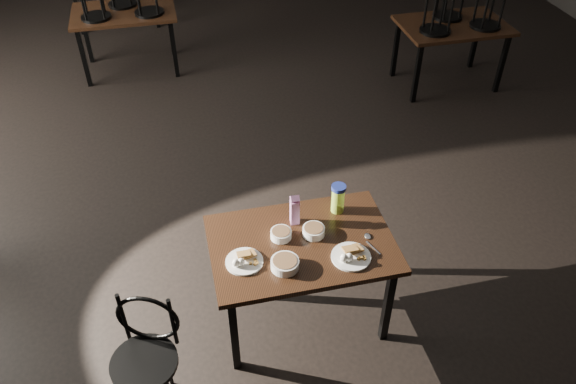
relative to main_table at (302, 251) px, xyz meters
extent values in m
plane|color=black|center=(0.26, 2.06, -0.67)|extent=(12.00, 12.00, 0.00)
cube|color=black|center=(0.00, 0.00, 0.06)|extent=(1.20, 0.80, 0.04)
cube|color=black|center=(-0.52, -0.32, -0.32)|extent=(0.05, 0.05, 0.71)
cube|color=black|center=(0.52, -0.32, -0.32)|extent=(0.05, 0.05, 0.71)
cube|color=black|center=(-0.52, 0.32, -0.32)|extent=(0.05, 0.05, 0.71)
cube|color=black|center=(0.52, 0.32, -0.32)|extent=(0.05, 0.05, 0.71)
cylinder|color=white|center=(-0.39, -0.09, 0.09)|extent=(0.24, 0.24, 0.01)
cube|color=olive|center=(-0.39, -0.05, 0.14)|extent=(0.09, 0.08, 0.04)
cube|color=olive|center=(-0.36, -0.05, 0.14)|extent=(0.10, 0.10, 0.03)
ellipsoid|color=white|center=(-0.45, -0.12, 0.12)|extent=(0.05, 0.05, 0.06)
ellipsoid|color=white|center=(-0.42, -0.12, 0.12)|extent=(0.05, 0.05, 0.06)
cylinder|color=white|center=(0.27, -0.20, 0.09)|extent=(0.25, 0.25, 0.02)
cube|color=olive|center=(0.27, -0.16, 0.14)|extent=(0.09, 0.09, 0.04)
cube|color=olive|center=(0.30, -0.16, 0.14)|extent=(0.11, 0.11, 0.03)
ellipsoid|color=white|center=(0.21, -0.24, 0.12)|extent=(0.05, 0.05, 0.06)
ellipsoid|color=white|center=(0.24, -0.24, 0.12)|extent=(0.05, 0.05, 0.06)
cylinder|color=white|center=(-0.12, 0.07, 0.11)|extent=(0.14, 0.14, 0.05)
cylinder|color=brown|center=(-0.12, 0.07, 0.13)|extent=(0.12, 0.12, 0.01)
cylinder|color=white|center=(0.09, 0.05, 0.11)|extent=(0.15, 0.15, 0.06)
cylinder|color=brown|center=(0.09, 0.05, 0.13)|extent=(0.13, 0.13, 0.01)
cylinder|color=white|center=(-0.16, -0.19, 0.11)|extent=(0.18, 0.18, 0.06)
cylinder|color=brown|center=(-0.16, -0.19, 0.13)|extent=(0.15, 0.15, 0.01)
cube|color=#8F1A79|center=(0.00, 0.20, 0.17)|extent=(0.06, 0.06, 0.19)
cube|color=#8F1A79|center=(0.00, 0.20, 0.28)|extent=(0.06, 0.06, 0.06)
cylinder|color=#C2F247|center=(0.31, 0.25, 0.17)|extent=(0.12, 0.12, 0.19)
cylinder|color=navy|center=(0.31, 0.25, 0.28)|extent=(0.13, 0.13, 0.03)
ellipsoid|color=silver|center=(0.43, -0.05, 0.08)|extent=(0.06, 0.07, 0.01)
cube|color=silver|center=(0.43, -0.16, 0.08)|extent=(0.06, 0.13, 0.00)
cylinder|color=black|center=(-1.07, -0.48, -0.22)|extent=(0.40, 0.40, 0.03)
torus|color=black|center=(-1.01, -0.32, -0.02)|extent=(0.37, 0.16, 0.39)
cylinder|color=black|center=(-0.96, -0.36, -0.45)|extent=(0.03, 0.03, 0.45)
cylinder|color=black|center=(-1.19, -0.36, -0.45)|extent=(0.03, 0.03, 0.45)
cube|color=black|center=(-1.12, 4.19, 0.06)|extent=(1.20, 0.80, 0.04)
cube|color=black|center=(-1.64, 3.87, -0.32)|extent=(0.05, 0.05, 0.71)
cube|color=black|center=(-0.60, 3.87, -0.32)|extent=(0.05, 0.05, 0.71)
cube|color=black|center=(-1.64, 4.51, -0.32)|extent=(0.05, 0.05, 0.71)
cube|color=black|center=(-0.60, 4.51, -0.32)|extent=(0.05, 0.05, 0.71)
cylinder|color=black|center=(-1.42, 4.04, 0.09)|extent=(0.34, 0.34, 0.03)
cylinder|color=black|center=(-0.82, 4.04, 0.09)|extent=(0.34, 0.34, 0.03)
cylinder|color=black|center=(-1.12, 4.37, 0.09)|extent=(0.34, 0.34, 0.03)
cube|color=black|center=(2.51, 2.98, 0.06)|extent=(1.20, 0.80, 0.04)
cube|color=black|center=(1.99, 2.66, -0.32)|extent=(0.05, 0.05, 0.71)
cube|color=black|center=(3.03, 2.66, -0.32)|extent=(0.05, 0.05, 0.71)
cube|color=black|center=(1.99, 3.30, -0.32)|extent=(0.05, 0.05, 0.71)
cube|color=black|center=(3.03, 3.30, -0.32)|extent=(0.05, 0.05, 0.71)
cylinder|color=black|center=(2.21, 2.83, 0.09)|extent=(0.34, 0.34, 0.03)
cylinder|color=black|center=(2.12, 2.73, 0.46)|extent=(0.03, 0.03, 0.70)
cylinder|color=black|center=(2.31, 2.73, 0.46)|extent=(0.03, 0.03, 0.70)
cylinder|color=black|center=(2.81, 2.83, 0.09)|extent=(0.34, 0.34, 0.03)
cylinder|color=black|center=(2.51, 3.16, 0.09)|extent=(0.34, 0.34, 0.03)
cube|color=black|center=(-1.79, 5.41, -0.32)|extent=(0.05, 0.05, 0.71)
cube|color=black|center=(-0.75, 5.41, -0.32)|extent=(0.05, 0.05, 0.71)
camera|label=1|loc=(-0.67, -2.50, 2.67)|focal=35.00mm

